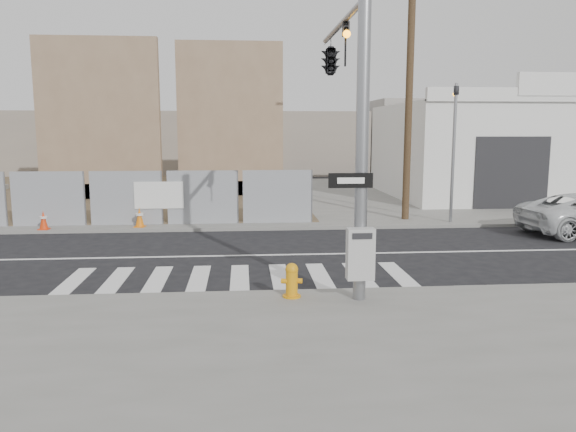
{
  "coord_description": "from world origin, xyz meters",
  "views": [
    {
      "loc": [
        0.1,
        -15.98,
        3.63
      ],
      "look_at": [
        1.27,
        -1.62,
        1.4
      ],
      "focal_mm": 35.0,
      "sensor_mm": 36.0,
      "label": 1
    }
  ],
  "objects": [
    {
      "name": "ground",
      "position": [
        0.0,
        0.0,
        0.0
      ],
      "size": [
        100.0,
        100.0,
        0.0
      ],
      "primitive_type": "plane",
      "color": "black",
      "rests_on": "ground"
    },
    {
      "name": "concrete_wall_left",
      "position": [
        -7.0,
        13.08,
        3.38
      ],
      "size": [
        6.0,
        1.3,
        8.0
      ],
      "color": "#7D644B",
      "rests_on": "sidewalk_far"
    },
    {
      "name": "concrete_wall_right",
      "position": [
        -0.5,
        14.08,
        3.38
      ],
      "size": [
        5.5,
        1.3,
        8.0
      ],
      "color": "#7D644B",
      "rests_on": "sidewalk_far"
    },
    {
      "name": "far_signal_pole",
      "position": [
        8.0,
        4.6,
        3.48
      ],
      "size": [
        0.16,
        0.2,
        5.6
      ],
      "color": "gray",
      "rests_on": "sidewalk_far"
    },
    {
      "name": "traffic_cone_d",
      "position": [
        -3.65,
        4.49,
        0.47
      ],
      "size": [
        0.42,
        0.42,
        0.72
      ],
      "rotation": [
        0.0,
        0.0,
        -0.15
      ],
      "color": "orange",
      "rests_on": "sidewalk_far"
    },
    {
      "name": "utility_pole_right",
      "position": [
        6.5,
        5.5,
        5.2
      ],
      "size": [
        1.6,
        0.28,
        10.0
      ],
      "color": "#493722",
      "rests_on": "sidewalk_far"
    },
    {
      "name": "fire_hydrant",
      "position": [
        1.11,
        -4.55,
        0.48
      ],
      "size": [
        0.48,
        0.48,
        0.73
      ],
      "rotation": [
        0.0,
        0.0,
        -0.3
      ],
      "color": "orange",
      "rests_on": "sidewalk_near"
    },
    {
      "name": "traffic_cone_c",
      "position": [
        -6.94,
        4.22,
        0.45
      ],
      "size": [
        0.37,
        0.37,
        0.67
      ],
      "rotation": [
        0.0,
        0.0,
        -0.07
      ],
      "color": "red",
      "rests_on": "sidewalk_far"
    },
    {
      "name": "signal_pole",
      "position": [
        2.49,
        -2.05,
        4.78
      ],
      "size": [
        0.96,
        5.87,
        7.0
      ],
      "color": "gray",
      "rests_on": "sidewalk_near"
    },
    {
      "name": "sidewalk_far",
      "position": [
        0.0,
        14.0,
        0.06
      ],
      "size": [
        50.0,
        20.0,
        0.12
      ],
      "primitive_type": "cube",
      "color": "slate",
      "rests_on": "ground"
    },
    {
      "name": "auto_shop",
      "position": [
        14.0,
        12.97,
        2.54
      ],
      "size": [
        12.0,
        10.2,
        5.95
      ],
      "color": "silver",
      "rests_on": "sidewalk_far"
    }
  ]
}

